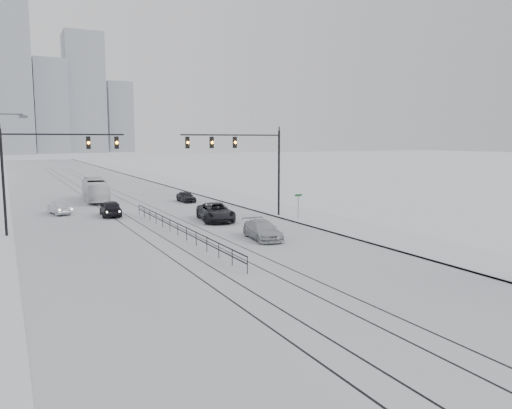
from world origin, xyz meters
name	(u,v)px	position (x,y,z in m)	size (l,w,h in m)	color
road	(105,196)	(0.00, 60.00, 0.01)	(22.00, 260.00, 0.02)	silver
sidewalk_east	(204,191)	(13.50, 60.00, 0.08)	(5.00, 260.00, 0.16)	silver
curb	(187,192)	(11.05, 60.00, 0.06)	(0.10, 260.00, 0.12)	gray
tram_rails	(144,217)	(0.00, 40.00, 0.02)	(5.30, 180.00, 0.01)	black
skyline	(36,93)	(5.02, 273.63, 30.65)	(96.00, 48.00, 72.00)	#99A0A8
traffic_mast_ne	(247,156)	(8.15, 34.99, 5.76)	(9.60, 0.37, 8.00)	black
traffic_mast_nw	(45,161)	(-8.52, 36.00, 5.57)	(9.10, 0.37, 8.00)	black
median_fence	(178,229)	(0.00, 30.00, 0.53)	(0.06, 24.00, 1.00)	black
street_sign	(298,203)	(11.80, 32.00, 1.61)	(0.70, 0.06, 2.40)	#595B60
sedan_sb_inner	(111,208)	(-2.60, 42.33, 0.75)	(1.78, 4.42, 1.51)	black
sedan_sb_outer	(59,208)	(-6.83, 45.72, 0.63)	(1.34, 3.84, 1.27)	silver
sedan_nb_front	(216,212)	(5.19, 35.19, 0.79)	(2.63, 5.71, 1.59)	black
sedan_nb_right	(263,230)	(5.11, 26.04, 0.67)	(1.87, 4.61, 1.34)	#B6BABF
sedan_nb_far	(186,197)	(7.26, 49.34, 0.62)	(1.47, 3.65, 1.24)	black
box_truck	(95,190)	(-2.03, 54.77, 1.32)	(2.23, 9.51, 2.65)	white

